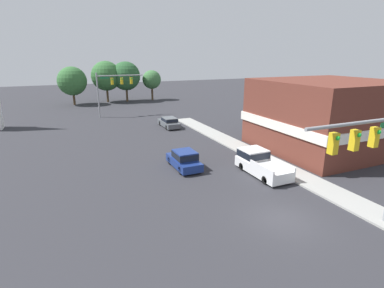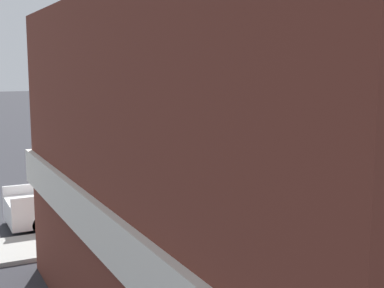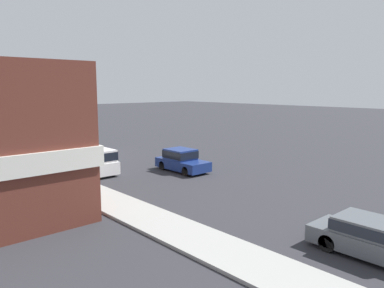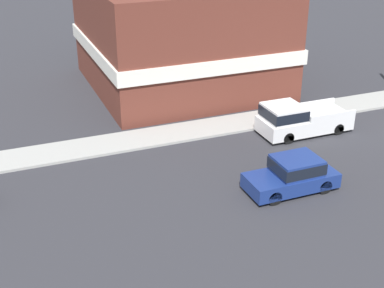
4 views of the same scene
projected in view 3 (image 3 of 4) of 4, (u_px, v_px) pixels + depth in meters
The scene contains 7 objects.
ground_plane at pixel (89, 156), 33.73m from camera, with size 200.00×200.00×0.00m, color #2D2D33.
sidewalk_curb at pixel (23, 163), 29.94m from camera, with size 2.40×60.00×0.14m.
near_signal_assembly at pixel (42, 99), 33.04m from camera, with size 7.06×0.49×6.89m.
car_lead at pixel (182, 160), 27.37m from camera, with size 1.87×4.22×1.62m.
car_oncoming at pixel (374, 238), 13.38m from camera, with size 1.81×4.65×1.38m.
pickup_truck_parked at pixel (91, 161), 26.42m from camera, with size 2.14×5.27×1.84m.
construction_barrel at pixel (19, 146), 35.90m from camera, with size 0.54×0.54×1.06m.
Camera 3 is at (15.33, 30.90, 6.03)m, focal length 35.00 mm.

